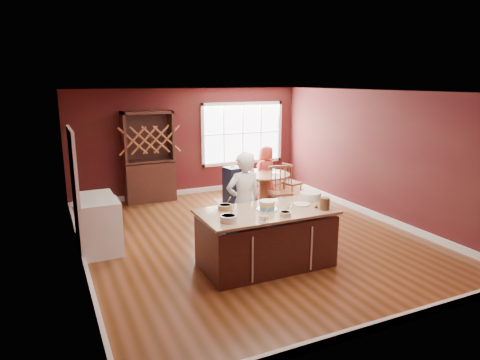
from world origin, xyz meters
name	(u,v)px	position (x,y,z in m)	size (l,w,h in m)	color
room_shell	(249,167)	(0.00, 0.00, 1.35)	(7.00, 7.00, 7.00)	brown
window	(242,133)	(1.50, 3.47, 1.50)	(2.36, 0.10, 1.66)	white
doorway	(76,194)	(-2.97, 0.60, 1.02)	(0.08, 1.26, 2.13)	white
kitchen_island	(266,240)	(-0.33, -1.30, 0.44)	(2.10, 1.10, 0.92)	#412019
dining_table	(264,182)	(1.26, 1.78, 0.53)	(1.23, 1.23, 0.75)	brown
baker	(244,203)	(-0.39, -0.60, 0.87)	(0.64, 0.42, 1.74)	silver
layer_cake	(267,205)	(-0.29, -1.25, 0.99)	(0.34, 0.34, 0.14)	silver
bowl_blue	(228,218)	(-1.08, -1.55, 0.97)	(0.24, 0.24, 0.09)	white
bowl_yellow	(225,207)	(-0.90, -1.00, 0.96)	(0.22, 0.22, 0.08)	brown
bowl_pink	(263,218)	(-0.59, -1.68, 0.95)	(0.16, 0.16, 0.06)	white
bowl_olive	(285,214)	(-0.21, -1.67, 0.95)	(0.17, 0.17, 0.06)	#F0E5CE
drinking_glass	(290,204)	(0.05, -1.36, 1.00)	(0.08, 0.08, 0.15)	#B0C2CD
dinner_plate	(301,204)	(0.33, -1.27, 0.93)	(0.28, 0.28, 0.02)	#FFE7AC
white_tub	(310,196)	(0.64, -1.06, 0.98)	(0.36, 0.36, 0.12)	white
stoneware_crock	(325,204)	(0.51, -1.64, 1.02)	(0.16, 0.16, 0.19)	brown
toy_figurine	(316,206)	(0.44, -1.52, 0.96)	(0.05, 0.05, 0.08)	yellow
rug	(264,204)	(1.26, 1.78, 0.01)	(2.08, 1.61, 0.01)	brown
chair_east	(292,181)	(2.09, 1.84, 0.47)	(0.39, 0.37, 0.93)	brown
chair_south	(281,191)	(1.23, 0.94, 0.54)	(0.45, 0.43, 1.07)	brown
chair_north	(263,176)	(1.69, 2.62, 0.48)	(0.41, 0.39, 0.97)	brown
seated_woman	(266,172)	(1.56, 2.25, 0.66)	(0.65, 0.42, 1.32)	#C63D36
high_chair	(234,185)	(0.58, 2.00, 0.48)	(0.39, 0.39, 0.96)	black
toddler	(229,171)	(0.51, 2.13, 0.81)	(0.18, 0.14, 0.26)	#8CA5BF
table_plate	(275,173)	(1.51, 1.71, 0.76)	(0.21, 0.21, 0.02)	beige
table_cup	(252,171)	(1.05, 1.98, 0.80)	(0.12, 0.12, 0.09)	white
hutch	(149,157)	(-1.11, 3.22, 1.09)	(1.19, 0.50, 2.19)	black
washer	(101,228)	(-2.64, 0.28, 0.47)	(0.64, 0.62, 0.93)	silver
dryer	(96,218)	(-2.64, 0.92, 0.45)	(0.62, 0.60, 0.90)	white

